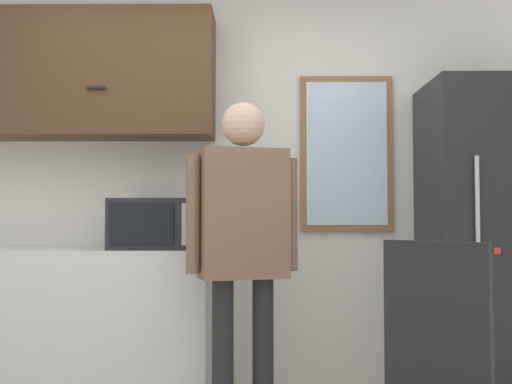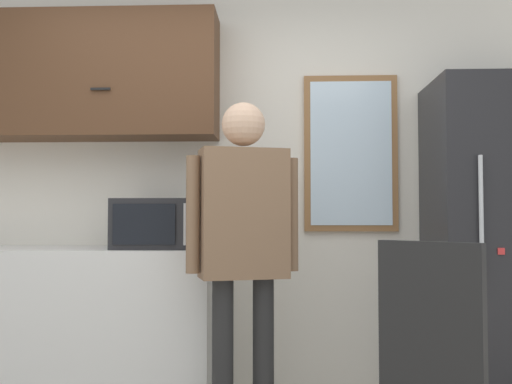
{
  "view_description": "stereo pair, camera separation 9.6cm",
  "coord_description": "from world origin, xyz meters",
  "views": [
    {
      "loc": [
        0.23,
        -1.95,
        1.13
      ],
      "look_at": [
        0.21,
        0.98,
        1.25
      ],
      "focal_mm": 40.0,
      "sensor_mm": 36.0,
      "label": 1
    },
    {
      "loc": [
        0.32,
        -1.95,
        1.13
      ],
      "look_at": [
        0.21,
        0.98,
        1.25
      ],
      "focal_mm": 40.0,
      "sensor_mm": 36.0,
      "label": 2
    }
  ],
  "objects": [
    {
      "name": "back_wall",
      "position": [
        0.0,
        1.82,
        1.35
      ],
      "size": [
        6.0,
        0.06,
        2.7
      ],
      "color": "silver",
      "rests_on": "ground_plane"
    },
    {
      "name": "counter",
      "position": [
        -1.13,
        1.48,
        0.47
      ],
      "size": [
        2.13,
        0.63,
        0.94
      ],
      "color": "silver",
      "rests_on": "ground_plane"
    },
    {
      "name": "upper_cabinets",
      "position": [
        -1.13,
        1.62,
        2.02
      ],
      "size": [
        2.13,
        0.35,
        0.8
      ],
      "color": "#51331E"
    },
    {
      "name": "window",
      "position": [
        0.79,
        1.78,
        1.54
      ],
      "size": [
        0.61,
        0.05,
        1.02
      ],
      "color": "olive"
    },
    {
      "name": "refrigerator",
      "position": [
        1.61,
        1.47,
        0.96
      ],
      "size": [
        0.77,
        0.65,
        1.93
      ],
      "color": "#232326",
      "rests_on": "ground_plane"
    },
    {
      "name": "microwave",
      "position": [
        -0.39,
        1.43,
        1.08
      ],
      "size": [
        0.51,
        0.42,
        0.29
      ],
      "color": "#232326",
      "rests_on": "counter"
    },
    {
      "name": "chair",
      "position": [
        0.93,
        0.21,
        0.55
      ],
      "size": [
        0.61,
        0.61,
        1.04
      ],
      "rotation": [
        0.0,
        0.0,
        2.42
      ],
      "color": "black",
      "rests_on": "ground_plane"
    },
    {
      "name": "person",
      "position": [
        0.14,
        1.01,
        1.06
      ],
      "size": [
        0.58,
        0.34,
        1.72
      ],
      "rotation": [
        0.0,
        0.0,
        0.29
      ],
      "color": "black",
      "rests_on": "ground_plane"
    }
  ]
}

